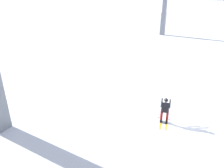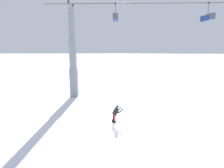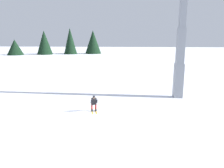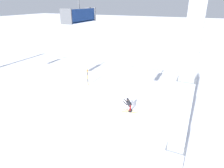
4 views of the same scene
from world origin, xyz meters
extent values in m
plane|color=white|center=(0.00, 0.00, 0.00)|extent=(260.00, 260.00, 0.00)
cube|color=yellow|center=(-0.54, 0.96, 0.01)|extent=(1.56, 0.46, 0.01)
cube|color=black|center=(-0.54, 0.96, 0.09)|extent=(0.30, 0.17, 0.16)
cylinder|color=maroon|center=(-0.54, 0.96, 0.49)|extent=(0.13, 0.13, 0.63)
cube|color=yellow|center=(-0.47, 0.65, 0.01)|extent=(1.56, 0.46, 0.01)
cube|color=black|center=(-0.47, 0.65, 0.09)|extent=(0.30, 0.17, 0.16)
cylinder|color=maroon|center=(-0.47, 0.65, 0.49)|extent=(0.13, 0.13, 0.63)
cube|color=black|center=(-0.36, 0.84, 0.88)|extent=(0.60, 0.53, 0.63)
sphere|color=tan|center=(-0.22, 0.87, 1.25)|extent=(0.21, 0.21, 0.21)
sphere|color=black|center=(-0.22, 0.87, 1.29)|extent=(0.22, 0.22, 0.22)
cylinder|color=black|center=(-0.08, 1.15, 0.98)|extent=(0.48, 0.19, 0.41)
cylinder|color=gray|center=(-0.06, 1.20, 0.41)|extent=(0.44, 0.24, 1.07)
cylinder|color=black|center=(-0.24, 1.20, 0.05)|extent=(0.07, 0.07, 0.01)
cylinder|color=black|center=(0.03, 0.70, 0.98)|extent=(0.48, 0.19, 0.41)
cylinder|color=gray|center=(0.07, 0.66, 0.41)|extent=(0.48, 0.03, 1.07)
cylinder|color=black|center=(-0.09, 0.58, 0.05)|extent=(0.07, 0.07, 0.01)
cube|color=gray|center=(-5.48, 8.53, 1.71)|extent=(0.88, 0.88, 3.42)
cube|color=gray|center=(-5.48, 8.53, 5.14)|extent=(0.74, 0.74, 3.42)
cube|color=gray|center=(-5.48, 8.53, 8.56)|extent=(0.59, 0.59, 3.42)
cube|color=gray|center=(-5.48, 8.53, 10.36)|extent=(0.28, 2.33, 0.18)
cylinder|color=black|center=(-5.48, 9.51, 10.61)|extent=(0.10, 0.44, 0.44)
cylinder|color=black|center=(-5.48, 7.54, 10.61)|extent=(0.10, 0.44, 0.44)
cylinder|color=black|center=(9.08, 8.53, 10.67)|extent=(35.12, 0.05, 0.05)
cube|color=black|center=(-0.49, 8.53, 10.67)|extent=(0.20, 0.16, 0.14)
cylinder|color=#4C4F54|center=(-0.49, 8.53, 10.08)|extent=(0.07, 0.07, 1.19)
cube|color=navy|center=(-0.49, 8.53, 8.93)|extent=(0.45, 2.00, 0.06)
cube|color=navy|center=(-0.68, 8.53, 9.21)|extent=(0.06, 2.00, 0.55)
cylinder|color=#4C4F54|center=(-0.18, 8.53, 9.23)|extent=(0.04, 1.90, 0.04)
cube|color=#4C4F54|center=(-0.49, 9.52, 9.21)|extent=(0.57, 0.05, 0.63)
cube|color=#4C4F54|center=(-0.49, 7.53, 9.21)|extent=(0.57, 0.05, 0.63)
cube|color=black|center=(9.70, 8.53, 10.67)|extent=(0.20, 0.16, 0.14)
cylinder|color=#4C4F54|center=(9.70, 8.53, 10.05)|extent=(0.07, 0.07, 1.25)
cube|color=navy|center=(9.70, 8.53, 8.88)|extent=(0.45, 2.33, 0.06)
cube|color=navy|center=(9.51, 8.53, 9.15)|extent=(0.06, 2.33, 0.55)
cylinder|color=#4C4F54|center=(10.01, 8.53, 9.18)|extent=(0.04, 2.21, 0.04)
cube|color=#4C4F54|center=(9.70, 9.69, 9.15)|extent=(0.57, 0.05, 0.63)
cube|color=#4C4F54|center=(9.70, 7.36, 9.15)|extent=(0.57, 0.05, 0.63)
camera|label=1|loc=(-11.19, -1.78, 7.17)|focal=35.01mm
camera|label=2|loc=(-0.24, -13.42, 6.10)|focal=29.85mm
camera|label=3|loc=(16.00, 3.84, 5.89)|focal=34.21mm
camera|label=4|loc=(-5.86, 16.59, 9.79)|focal=31.74mm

